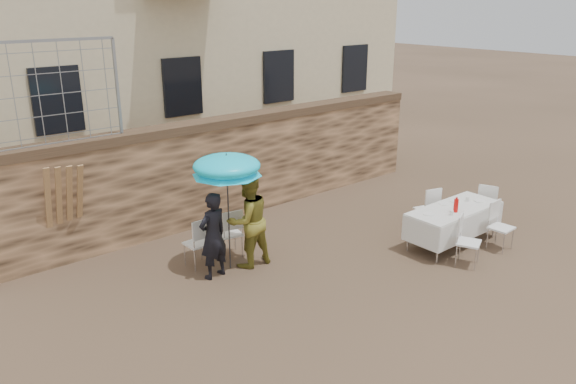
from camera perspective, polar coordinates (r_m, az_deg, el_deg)
ground at (r=8.90m, az=7.23°, el=-12.72°), size 80.00×80.00×0.00m
stone_wall at (r=12.08m, az=-9.97°, el=1.60°), size 13.00×0.50×2.20m
chain_link_fence at (r=10.54m, az=-25.02°, el=8.76°), size 3.20×0.06×1.80m
man_suit at (r=9.81m, az=-7.63°, el=-4.43°), size 0.62×0.46×1.57m
woman_dress at (r=10.15m, az=-4.07°, el=-2.88°), size 0.87×0.68×1.76m
umbrella at (r=9.71m, az=-6.23°, el=2.31°), size 1.23×1.23×2.00m
couple_chair_left at (r=10.36m, az=-9.19°, el=-5.02°), size 0.49×0.49×0.96m
couple_chair_right at (r=10.70m, az=-5.96°, el=-4.08°), size 0.56×0.56×0.96m
banquet_table at (r=11.53m, az=16.57°, el=-1.72°), size 2.10×0.85×0.78m
soda_bottle at (r=11.24m, az=16.70°, el=-1.33°), size 0.09×0.09×0.26m
table_chair_front_left at (r=10.78m, az=17.90°, el=-4.77°), size 0.63×0.63×0.96m
table_chair_front_right at (r=11.67m, az=20.87°, el=-3.29°), size 0.50×0.50×0.96m
table_chair_back at (r=12.19m, az=13.91°, el=-1.60°), size 0.59×0.59×0.96m
table_chair_side at (r=12.79m, az=19.65°, el=-1.20°), size 0.62×0.62×0.96m
wood_planks at (r=10.86m, az=-21.59°, el=-2.06°), size 0.70×0.20×2.00m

